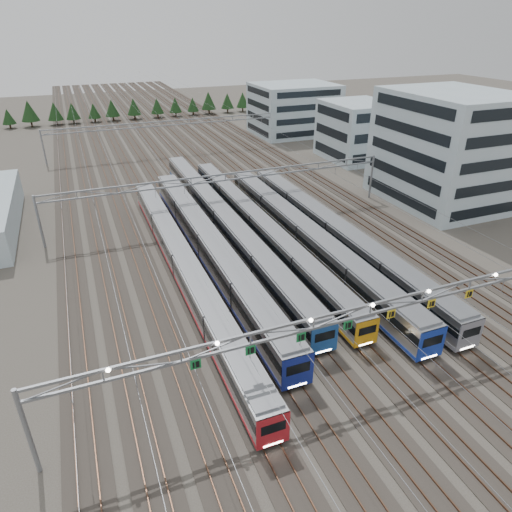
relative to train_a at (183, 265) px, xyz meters
name	(u,v)px	position (x,y,z in m)	size (l,w,h in m)	color
ground	(361,373)	(11.25, -23.43, -2.06)	(400.00, 400.00, 0.00)	#47423A
track_bed	(157,134)	(11.25, 76.57, -0.57)	(54.00, 260.00, 5.42)	#2D2823
train_a	(183,265)	(0.00, 0.00, 0.00)	(2.78, 56.67, 3.62)	black
train_b	(209,245)	(4.50, 3.77, 0.22)	(3.11, 54.40, 4.06)	black
train_c	(223,220)	(9.00, 11.47, 0.13)	(2.97, 63.25, 3.88)	black
train_d	(258,225)	(13.50, 8.29, -0.03)	(2.74, 57.94, 3.56)	black
train_e	(306,237)	(18.00, 1.32, 0.21)	(3.10, 52.06, 4.04)	black
train_f	(334,233)	(22.50, 1.13, 0.15)	(3.01, 52.20, 3.93)	black
gantry_near	(370,312)	(11.20, -23.55, 5.02)	(56.36, 0.61, 8.08)	gray
gantry_mid	(226,183)	(11.25, 16.57, 4.32)	(56.36, 0.36, 8.00)	gray
gantry_far	(167,127)	(11.25, 61.57, 4.32)	(56.36, 0.36, 8.00)	gray
depot_bldg_south	(448,149)	(50.21, 10.66, 7.47)	(18.00, 22.00, 19.05)	#A7C0C7
depot_bldg_mid	(357,131)	(51.59, 40.65, 4.41)	(14.00, 16.00, 12.94)	#A7C0C7
depot_bldg_north	(294,109)	(49.47, 70.08, 4.74)	(22.00, 18.00, 13.61)	#A7C0C7
treeline	(125,107)	(7.20, 107.85, 2.17)	(87.50, 5.60, 7.02)	#332114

